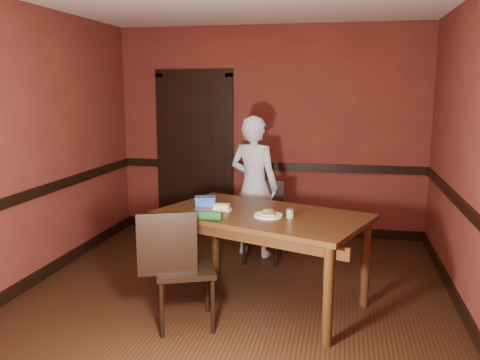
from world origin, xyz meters
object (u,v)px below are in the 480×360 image
at_px(dining_table, 262,258).
at_px(sandwich_plate, 268,214).
at_px(food_tub, 205,201).
at_px(chair_near, 185,267).
at_px(chair_far, 262,222).
at_px(sauce_jar, 290,213).
at_px(cheese_saucer, 222,208).
at_px(person, 254,186).

distance_m(dining_table, sandwich_plate, 0.45).
bearing_deg(food_tub, dining_table, -32.39).
relative_size(dining_table, chair_near, 1.81).
bearing_deg(chair_far, dining_table, -82.56).
height_order(sauce_jar, food_tub, food_tub).
relative_size(chair_far, food_tub, 4.03).
bearing_deg(chair_near, cheese_saucer, -127.62).
height_order(chair_near, food_tub, chair_near).
distance_m(chair_near, sandwich_plate, 0.83).
relative_size(person, sauce_jar, 21.00).
bearing_deg(sandwich_plate, chair_far, 101.21).
bearing_deg(chair_far, chair_near, -103.93).
xyz_separation_m(chair_near, sandwich_plate, (0.61, 0.44, 0.36)).
bearing_deg(cheese_saucer, dining_table, -5.02).
height_order(chair_near, person, person).
height_order(chair_far, cheese_saucer, cheese_saucer).
xyz_separation_m(dining_table, food_tub, (-0.57, 0.20, 0.46)).
relative_size(dining_table, sandwich_plate, 7.21).
height_order(dining_table, person, person).
xyz_separation_m(dining_table, chair_near, (-0.54, -0.55, 0.08)).
relative_size(chair_far, person, 0.55).
xyz_separation_m(chair_far, food_tub, (-0.40, -0.92, 0.43)).
bearing_deg(food_tub, cheese_saucer, -53.02).
bearing_deg(person, sandwich_plate, 122.88).
xyz_separation_m(sandwich_plate, food_tub, (-0.64, 0.30, 0.02)).
xyz_separation_m(chair_far, person, (-0.14, 0.21, 0.36)).
height_order(person, cheese_saucer, person).
distance_m(cheese_saucer, food_tub, 0.26).
distance_m(chair_near, food_tub, 0.84).
distance_m(chair_far, sandwich_plate, 1.31).
relative_size(chair_far, sauce_jar, 11.54).
distance_m(chair_far, cheese_saucer, 1.17).
relative_size(dining_table, person, 1.10).
bearing_deg(sandwich_plate, dining_table, 121.96).
xyz_separation_m(dining_table, person, (-0.31, 1.33, 0.39)).
bearing_deg(person, food_tub, 95.18).
bearing_deg(food_tub, sauce_jar, -34.36).
bearing_deg(dining_table, person, 124.10).
xyz_separation_m(dining_table, chair_far, (-0.18, 1.12, 0.03)).
height_order(person, sauce_jar, person).
distance_m(sauce_jar, cheese_saucer, 0.65).
bearing_deg(sandwich_plate, food_tub, 154.70).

